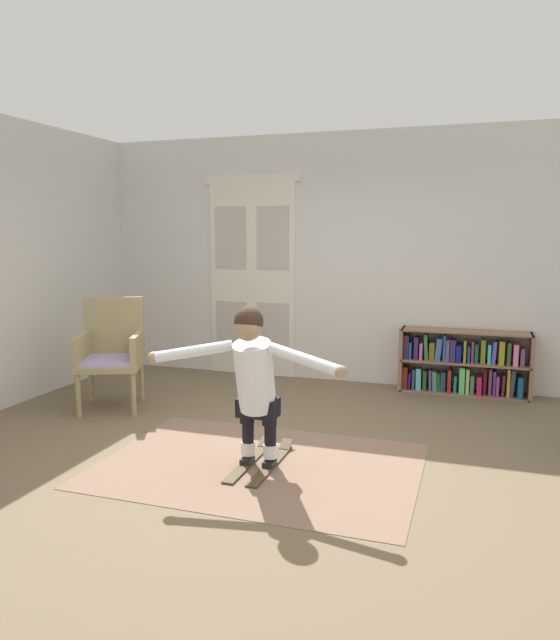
% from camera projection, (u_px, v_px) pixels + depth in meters
% --- Properties ---
extents(ground_plane, '(7.20, 7.20, 0.00)m').
position_uv_depth(ground_plane, '(269.00, 455.00, 4.74)').
color(ground_plane, brown).
extents(back_wall, '(6.00, 0.10, 2.90)m').
position_uv_depth(back_wall, '(343.00, 259.00, 6.97)').
color(back_wall, silver).
rests_on(back_wall, ground).
extents(double_door, '(1.22, 0.05, 2.45)m').
position_uv_depth(double_door, '(252.00, 276.00, 7.30)').
color(double_door, beige).
rests_on(double_door, ground).
extents(rug, '(2.39, 1.70, 0.01)m').
position_uv_depth(rug, '(259.00, 465.00, 4.52)').
color(rug, '#836451').
rests_on(rug, ground).
extents(bookshelf, '(1.39, 0.30, 0.70)m').
position_uv_depth(bookshelf, '(463.00, 365.00, 6.50)').
color(bookshelf, '#88624B').
rests_on(bookshelf, ground).
extents(wicker_chair, '(0.79, 0.79, 1.10)m').
position_uv_depth(wicker_chair, '(111.00, 350.00, 5.99)').
color(wicker_chair, '#9D8C5E').
rests_on(wicker_chair, ground).
extents(skis_pair, '(0.27, 0.85, 0.07)m').
position_uv_depth(skis_pair, '(261.00, 461.00, 4.55)').
color(skis_pair, '#483B24').
rests_on(skis_pair, rug).
extents(person_skier, '(1.48, 0.49, 1.17)m').
position_uv_depth(person_skier, '(254.00, 374.00, 4.32)').
color(person_skier, white).
rests_on(person_skier, skis_pair).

